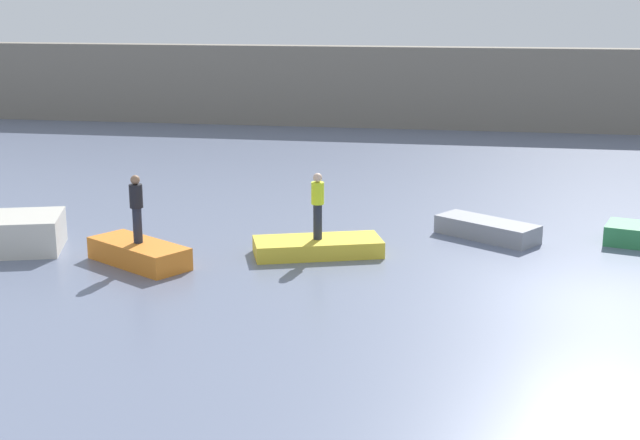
{
  "coord_description": "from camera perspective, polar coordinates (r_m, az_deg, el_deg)",
  "views": [
    {
      "loc": [
        -2.6,
        -18.9,
        6.36
      ],
      "look_at": [
        -6.3,
        2.25,
        0.94
      ],
      "focal_mm": 50.17,
      "sensor_mm": 36.0,
      "label": 1
    }
  ],
  "objects": [
    {
      "name": "embankment_wall",
      "position": [
        44.21,
        13.39,
        8.09
      ],
      "size": [
        80.0,
        1.2,
        3.93
      ],
      "primitive_type": "cube",
      "color": "gray",
      "rests_on": "ground_plane"
    },
    {
      "name": "ground_plane",
      "position": [
        20.11,
        16.88,
        -4.9
      ],
      "size": [
        120.0,
        120.0,
        0.0
      ],
      "primitive_type": "plane",
      "color": "slate"
    },
    {
      "name": "person_hiviz_shirt",
      "position": [
        22.18,
        -0.15,
        1.12
      ],
      "size": [
        0.32,
        0.32,
        1.68
      ],
      "color": "#232838",
      "rests_on": "rowboat_yellow"
    },
    {
      "name": "person_dark_shirt",
      "position": [
        21.81,
        -11.63,
        0.92
      ],
      "size": [
        0.32,
        0.32,
        1.66
      ],
      "color": "#232838",
      "rests_on": "rowboat_orange"
    },
    {
      "name": "rowboat_yellow",
      "position": [
        22.47,
        -0.15,
        -1.72
      ],
      "size": [
        3.43,
        2.26,
        0.41
      ],
      "primitive_type": "cube",
      "rotation": [
        0.0,
        0.0,
        0.33
      ],
      "color": "gold",
      "rests_on": "ground_plane"
    },
    {
      "name": "rowboat_orange",
      "position": [
        22.11,
        -11.47,
        -2.1
      ],
      "size": [
        2.9,
        2.38,
        0.54
      ],
      "primitive_type": "cube",
      "rotation": [
        0.0,
        0.0,
        -0.56
      ],
      "color": "orange",
      "rests_on": "ground_plane"
    },
    {
      "name": "rowboat_grey",
      "position": [
        24.41,
        10.6,
        -0.58
      ],
      "size": [
        2.87,
        2.37,
        0.49
      ],
      "primitive_type": "cube",
      "rotation": [
        0.0,
        0.0,
        -0.58
      ],
      "color": "gray",
      "rests_on": "ground_plane"
    }
  ]
}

